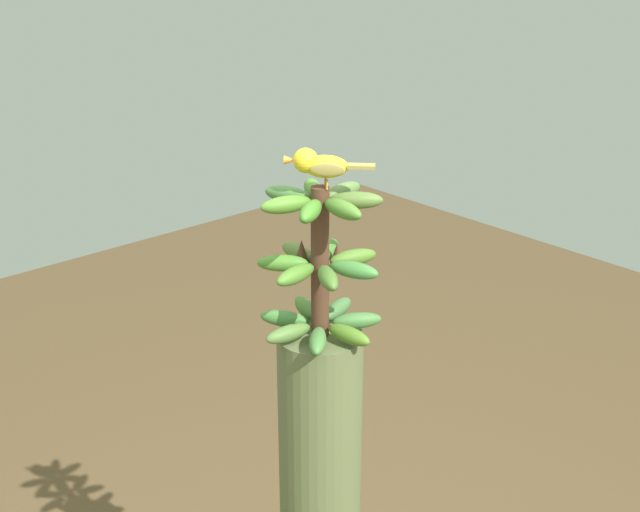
% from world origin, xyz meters
% --- Properties ---
extents(banana_bunch, '(0.29, 0.29, 0.36)m').
position_xyz_m(banana_bunch, '(0.00, 0.00, 1.54)').
color(banana_bunch, '#4C2D1E').
rests_on(banana_bunch, banana_tree).
extents(perched_bird, '(0.15, 0.16, 0.09)m').
position_xyz_m(perched_bird, '(-0.00, -0.00, 1.77)').
color(perched_bird, '#C68933').
rests_on(perched_bird, banana_bunch).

